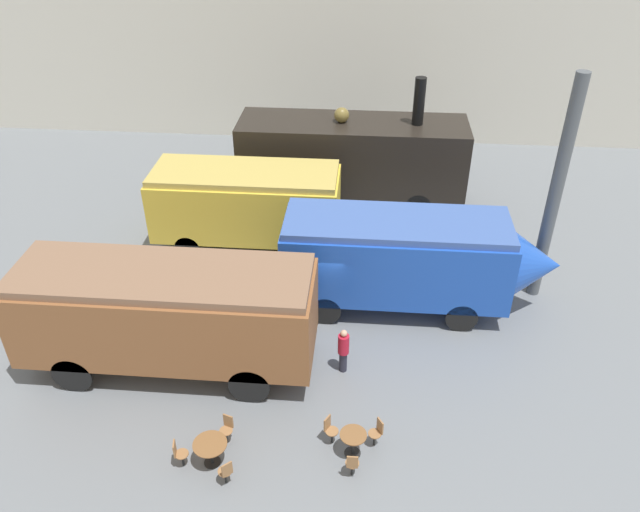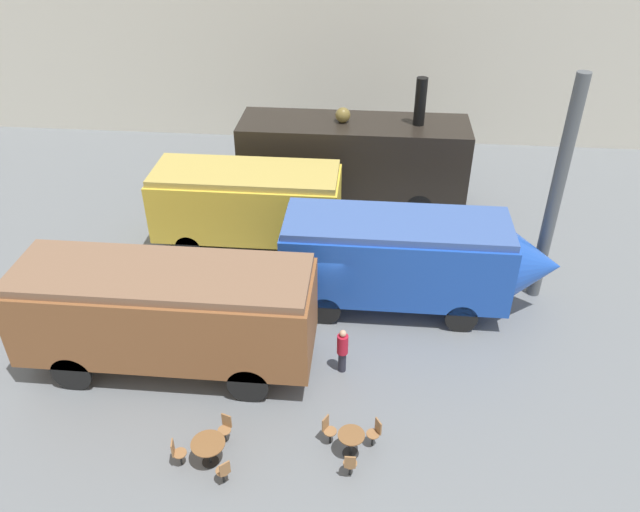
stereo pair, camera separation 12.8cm
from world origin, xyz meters
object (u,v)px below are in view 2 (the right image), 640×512
streamlined_locomotive (415,257)px  cafe_chair_0 (177,451)px  passenger_coach_wooden (166,309)px  cafe_table_mid (351,440)px  passenger_coach_vintage (247,201)px  cafe_table_near (208,447)px  visitor_person (342,349)px  steam_locomotive (353,155)px

streamlined_locomotive → cafe_chair_0: (-6.22, -7.36, -1.49)m
passenger_coach_wooden → cafe_table_mid: (5.65, -2.99, -1.56)m
cafe_table_mid → cafe_chair_0: (-4.45, -0.76, -0.03)m
streamlined_locomotive → passenger_coach_wooden: (-7.42, -3.61, 0.11)m
passenger_coach_vintage → cafe_table_near: passenger_coach_vintage is taller
passenger_coach_wooden → cafe_table_mid: 6.58m
visitor_person → cafe_chair_0: bearing=-136.1°
steam_locomotive → cafe_table_near: 15.11m
passenger_coach_wooden → visitor_person: bearing=1.4°
cafe_table_mid → cafe_chair_0: 4.51m
passenger_coach_vintage → visitor_person: size_ratio=4.55×
visitor_person → steam_locomotive: bearing=91.1°
cafe_chair_0 → visitor_person: bearing=33.2°
steam_locomotive → passenger_coach_wooden: size_ratio=1.12×
streamlined_locomotive → steam_locomotive: bearing=107.8°
cafe_table_mid → streamlined_locomotive: bearing=75.0°
cafe_table_mid → cafe_chair_0: bearing=-170.4°
passenger_coach_wooden → visitor_person: (5.22, 0.13, -1.25)m
passenger_coach_vintage → streamlined_locomotive: 7.27m
passenger_coach_vintage → visitor_person: passenger_coach_vintage is taller
cafe_table_near → cafe_chair_0: cafe_chair_0 is taller
passenger_coach_wooden → streamlined_locomotive: bearing=26.0°
passenger_coach_wooden → cafe_table_mid: size_ratio=11.75×
cafe_table_mid → steam_locomotive: bearing=92.6°
steam_locomotive → streamlined_locomotive: steam_locomotive is taller
passenger_coach_vintage → visitor_person: bearing=-59.2°
passenger_coach_wooden → visitor_person: 5.37m
steam_locomotive → cafe_table_mid: size_ratio=13.17×
steam_locomotive → cafe_table_mid: steam_locomotive is taller
steam_locomotive → cafe_table_mid: (0.64, -14.11, -1.69)m
streamlined_locomotive → cafe_table_near: 9.12m
passenger_coach_wooden → visitor_person: passenger_coach_wooden is taller
streamlined_locomotive → visitor_person: size_ratio=5.81×
steam_locomotive → passenger_coach_wooden: 12.20m
passenger_coach_vintage → cafe_chair_0: (0.15, -10.88, -1.41)m
passenger_coach_vintage → cafe_table_mid: (4.59, -10.12, -1.37)m
cafe_table_near → visitor_person: visitor_person is taller
cafe_chair_0 → passenger_coach_vintage: bearing=80.0°
passenger_coach_vintage → passenger_coach_wooden: bearing=-98.4°
cafe_table_near → visitor_person: size_ratio=0.56×
streamlined_locomotive → cafe_chair_0: 9.75m
steam_locomotive → streamlined_locomotive: bearing=-72.2°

